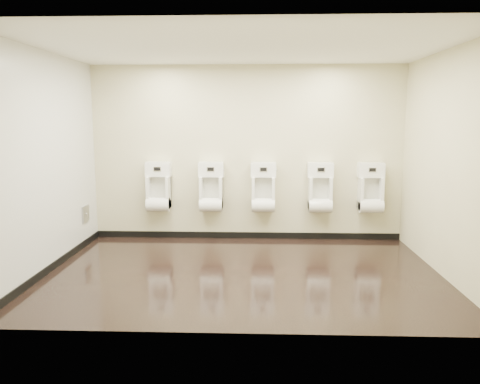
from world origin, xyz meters
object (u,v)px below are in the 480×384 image
(urinal_2, at_px, (263,191))
(urinal_1, at_px, (211,191))
(access_panel, at_px, (85,214))
(urinal_4, at_px, (371,191))
(urinal_0, at_px, (159,190))
(urinal_3, at_px, (320,191))

(urinal_2, bearing_deg, urinal_1, 180.00)
(access_panel, height_order, urinal_1, urinal_1)
(urinal_4, bearing_deg, access_panel, -174.71)
(urinal_1, xyz_separation_m, urinal_4, (2.54, 0.00, 0.00))
(access_panel, height_order, urinal_4, urinal_4)
(urinal_0, distance_m, urinal_4, 3.40)
(urinal_1, relative_size, urinal_4, 1.00)
(access_panel, xyz_separation_m, urinal_3, (3.66, 0.41, 0.31))
(access_panel, bearing_deg, urinal_0, 21.26)
(urinal_0, height_order, urinal_2, same)
(urinal_3, bearing_deg, access_panel, -173.56)
(urinal_2, height_order, urinal_3, same)
(access_panel, distance_m, urinal_4, 4.49)
(urinal_0, height_order, urinal_4, same)
(urinal_2, bearing_deg, access_panel, -171.47)
(access_panel, bearing_deg, urinal_3, 6.44)
(access_panel, distance_m, urinal_3, 3.69)
(urinal_3, bearing_deg, urinal_0, 180.00)
(urinal_1, height_order, urinal_2, same)
(urinal_0, bearing_deg, urinal_2, 0.00)
(urinal_3, relative_size, urinal_4, 1.00)
(urinal_0, relative_size, urinal_3, 1.00)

